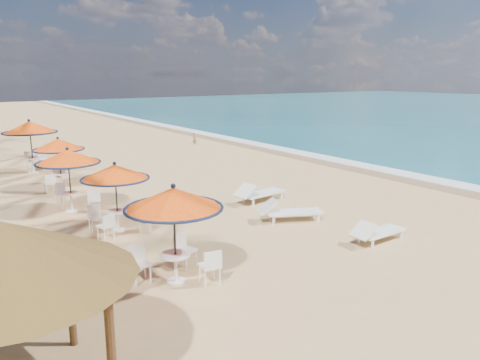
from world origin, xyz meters
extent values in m
plane|color=tan|center=(0.00, 0.00, 0.00)|extent=(160.00, 160.00, 0.00)
cube|color=white|center=(9.30, 10.00, 0.00)|extent=(1.20, 140.00, 0.04)
cube|color=olive|center=(8.40, 10.00, 0.00)|extent=(1.40, 140.00, 0.02)
cylinder|color=black|center=(-5.07, -0.41, 1.11)|extent=(0.05, 0.05, 2.22)
cone|color=#EA4F14|center=(-5.07, -0.41, 1.98)|extent=(2.22, 2.22, 0.48)
torus|color=#111A34|center=(-5.07, -0.41, 1.76)|extent=(2.22, 2.22, 0.07)
sphere|color=#111A34|center=(-5.07, -0.41, 2.26)|extent=(0.12, 0.12, 0.12)
cylinder|color=white|center=(-5.07, -0.41, 0.66)|extent=(0.68, 0.68, 0.04)
cylinder|color=white|center=(-5.07, -0.41, 0.34)|extent=(0.08, 0.08, 0.68)
cylinder|color=black|center=(-4.87, 3.86, 1.02)|extent=(0.04, 0.04, 2.05)
cone|color=#EA4F14|center=(-4.87, 3.86, 1.82)|extent=(2.05, 2.05, 0.44)
torus|color=#111A34|center=(-4.87, 3.86, 1.62)|extent=(2.05, 2.05, 0.06)
sphere|color=#111A34|center=(-4.87, 3.86, 2.08)|extent=(0.11, 0.11, 0.11)
cylinder|color=white|center=(-4.87, 3.86, 0.60)|extent=(0.62, 0.62, 0.04)
cylinder|color=white|center=(-4.87, 3.86, 0.31)|extent=(0.07, 0.07, 0.62)
cylinder|color=black|center=(-5.46, 6.75, 1.08)|extent=(0.05, 0.05, 2.16)
cone|color=#EA4F14|center=(-5.46, 6.75, 1.93)|extent=(2.16, 2.16, 0.47)
torus|color=#111A34|center=(-5.46, 6.75, 1.71)|extent=(2.16, 2.16, 0.07)
sphere|color=#111A34|center=(-5.46, 6.75, 2.20)|extent=(0.11, 0.11, 0.11)
cylinder|color=white|center=(-5.46, 6.75, 0.64)|extent=(0.66, 0.66, 0.04)
cylinder|color=white|center=(-5.46, 6.75, 0.33)|extent=(0.08, 0.08, 0.66)
cylinder|color=black|center=(-4.89, 10.42, 1.04)|extent=(0.05, 0.05, 2.08)
cone|color=#EA4F14|center=(-4.89, 10.42, 1.85)|extent=(2.08, 2.08, 0.45)
torus|color=#111A34|center=(-4.89, 10.42, 1.64)|extent=(2.08, 2.08, 0.06)
sphere|color=#111A34|center=(-4.89, 10.42, 2.11)|extent=(0.11, 0.11, 0.11)
cylinder|color=white|center=(-4.89, 10.42, 0.61)|extent=(0.63, 0.63, 0.04)
cylinder|color=white|center=(-4.89, 10.42, 0.32)|extent=(0.07, 0.07, 0.63)
cylinder|color=black|center=(-5.21, 14.31, 1.25)|extent=(0.05, 0.05, 2.50)
cone|color=#EA4F14|center=(-5.21, 14.31, 2.23)|extent=(2.50, 2.50, 0.54)
torus|color=#111A34|center=(-5.21, 14.31, 1.98)|extent=(2.50, 2.50, 0.08)
sphere|color=#111A34|center=(-5.21, 14.31, 2.54)|extent=(0.13, 0.13, 0.13)
cylinder|color=white|center=(-5.21, 14.31, 0.74)|extent=(0.76, 0.76, 0.04)
cylinder|color=white|center=(-5.21, 14.31, 0.38)|extent=(0.09, 0.09, 0.76)
cube|color=white|center=(0.99, -1.29, 0.26)|extent=(1.60, 0.62, 0.07)
cube|color=white|center=(0.20, -1.31, 0.47)|extent=(0.55, 0.59, 0.39)
cube|color=white|center=(0.99, -1.29, 0.11)|extent=(0.06, 0.06, 0.22)
cube|color=white|center=(0.18, 1.53, 0.30)|extent=(1.91, 1.36, 0.07)
cube|color=white|center=(-0.63, 1.92, 0.53)|extent=(0.82, 0.85, 0.45)
cube|color=white|center=(0.18, 1.53, 0.13)|extent=(0.06, 0.06, 0.25)
cube|color=white|center=(0.83, 4.07, 0.30)|extent=(1.89, 0.89, 0.07)
cube|color=white|center=(-0.08, 3.95, 0.54)|extent=(0.69, 0.74, 0.45)
cube|color=white|center=(0.83, 4.07, 0.13)|extent=(0.06, 0.06, 0.26)
cylinder|color=brown|center=(-7.72, -1.68, 0.99)|extent=(0.13, 0.13, 1.98)
cylinder|color=brown|center=(-7.72, -3.76, 0.99)|extent=(0.13, 0.13, 1.98)
cone|color=brown|center=(-8.76, -2.72, 2.31)|extent=(3.58, 3.58, 0.85)
imported|color=#8C5E47|center=(5.77, 18.21, 0.43)|extent=(0.29, 0.36, 0.85)
camera|label=1|loc=(-9.50, -9.44, 4.65)|focal=35.00mm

